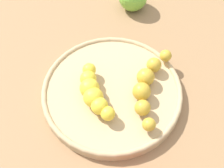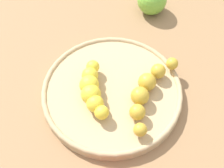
# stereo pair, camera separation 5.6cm
# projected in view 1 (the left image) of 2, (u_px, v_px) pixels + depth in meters

# --- Properties ---
(ground_plane) EXTENTS (2.40, 2.40, 0.00)m
(ground_plane) POSITION_uv_depth(u_px,v_px,m) (112.00, 95.00, 0.59)
(ground_plane) COLOR #936D47
(fruit_bowl) EXTENTS (0.27, 0.27, 0.02)m
(fruit_bowl) POSITION_uv_depth(u_px,v_px,m) (112.00, 92.00, 0.58)
(fruit_bowl) COLOR tan
(fruit_bowl) RESTS_ON ground_plane
(banana_yellow) EXTENTS (0.13, 0.05, 0.04)m
(banana_yellow) POSITION_uv_depth(u_px,v_px,m) (93.00, 92.00, 0.55)
(banana_yellow) COLOR yellow
(banana_yellow) RESTS_ON fruit_bowl
(banana_spotted) EXTENTS (0.14, 0.13, 0.03)m
(banana_spotted) POSITION_uv_depth(u_px,v_px,m) (148.00, 85.00, 0.56)
(banana_spotted) COLOR gold
(banana_spotted) RESTS_ON fruit_bowl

